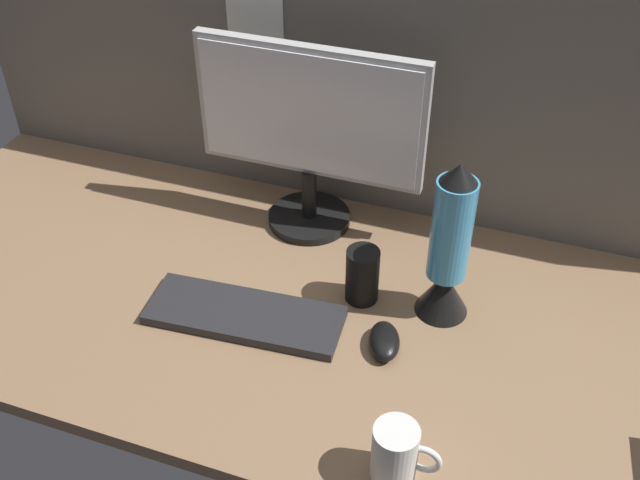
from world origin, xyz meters
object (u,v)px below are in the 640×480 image
object	(u,v)px
lava_lamp	(448,254)
keyboard	(245,315)
monitor	(309,129)
mug_black_travel	(362,275)
mug_ceramic_white	(396,454)
mouse	(384,341)

from	to	relation	value
lava_lamp	keyboard	bearing A→B (deg)	-156.68
monitor	lava_lamp	distance (cm)	39.24
mug_black_travel	lava_lamp	distance (cm)	17.49
keyboard	mug_ceramic_white	distance (cm)	42.63
keyboard	mug_ceramic_white	world-z (taller)	mug_ceramic_white
monitor	mug_black_travel	distance (cm)	32.21
mouse	monitor	bearing A→B (deg)	111.33
mug_ceramic_white	mug_black_travel	distance (cm)	39.94
monitor	keyboard	bearing A→B (deg)	-91.88
keyboard	mouse	distance (cm)	26.84
keyboard	mouse	bearing A→B (deg)	-0.74
mug_black_travel	monitor	bearing A→B (deg)	131.37
keyboard	mug_black_travel	bearing A→B (deg)	30.16
keyboard	mug_black_travel	world-z (taller)	mug_black_travel
monitor	mouse	bearing A→B (deg)	-51.07
mouse	mug_ceramic_white	distance (cm)	26.74
mug_ceramic_white	mug_black_travel	bearing A→B (deg)	114.08
mouse	mug_ceramic_white	bearing A→B (deg)	-88.71
mug_black_travel	mouse	bearing A→B (deg)	-55.89
monitor	mouse	distance (cm)	46.12
mug_black_travel	lava_lamp	bearing A→B (deg)	6.65
monitor	lava_lamp	bearing A→B (deg)	-29.16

